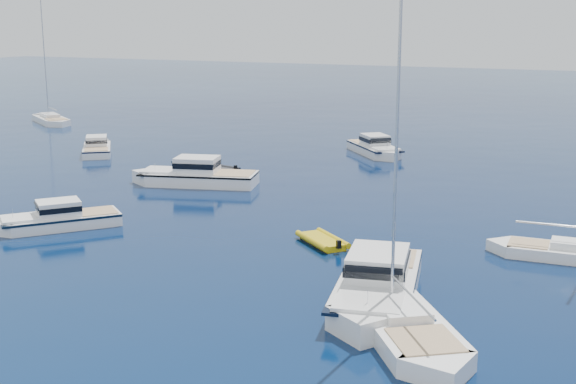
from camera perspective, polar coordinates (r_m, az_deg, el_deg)
name	(u,v)px	position (r m, az deg, el deg)	size (l,w,h in m)	color
motor_cruiser_right	(376,302)	(35.68, 6.68, -8.20)	(3.54, 11.56, 3.03)	silver
motor_cruiser_left	(57,228)	(49.82, -17.00, -2.61)	(2.62, 8.58, 2.25)	silver
motor_cruiser_centre	(195,185)	(60.77, -7.02, 0.56)	(3.34, 10.93, 2.87)	silver
motor_cruiser_far_l	(97,153)	(77.13, -14.17, 2.85)	(2.62, 8.55, 2.24)	silver
motor_cruiser_horizon	(375,154)	(74.63, 6.59, 2.83)	(2.88, 9.41, 2.47)	silver
sailboat_mid_r	(400,330)	(32.67, 8.42, -10.27)	(3.13, 12.04, 17.69)	white
sailboat_centre	(572,259)	(44.30, 20.63, -4.77)	(2.52, 9.69, 14.24)	silver
sailboat_far_l	(51,123)	(102.16, -17.41, 4.99)	(2.97, 11.43, 16.80)	silver
tender_yellow	(322,244)	(44.27, 2.61, -3.95)	(2.12, 3.91, 0.95)	#C1A40B
tender_grey_far	(222,172)	(65.80, -5.03, 1.54)	(1.83, 3.27, 0.95)	black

